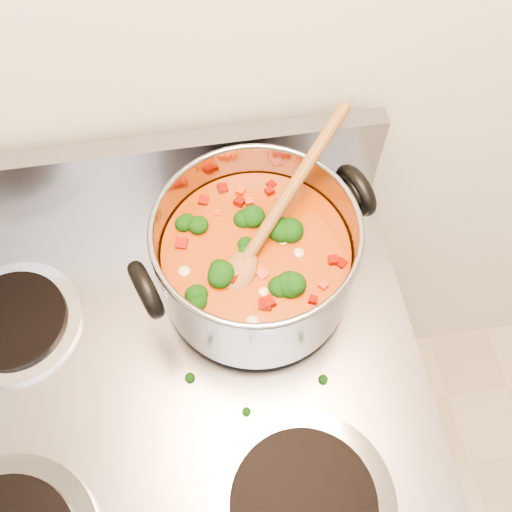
% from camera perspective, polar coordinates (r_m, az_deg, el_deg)
% --- Properties ---
extents(electric_range, '(0.74, 0.67, 1.08)m').
position_cam_1_polar(electric_range, '(1.22, -7.05, -19.95)').
color(electric_range, gray).
rests_on(electric_range, ground).
extents(stockpot, '(0.33, 0.26, 0.16)m').
position_cam_1_polar(stockpot, '(0.75, 0.04, -0.24)').
color(stockpot, '#95959C').
rests_on(stockpot, electric_range).
extents(wooden_spoon, '(0.22, 0.23, 0.11)m').
position_cam_1_polar(wooden_spoon, '(0.72, 0.89, 2.59)').
color(wooden_spoon, brown).
rests_on(wooden_spoon, stockpot).
extents(cooktop_crumbs, '(0.12, 0.27, 0.01)m').
position_cam_1_polar(cooktop_crumbs, '(0.82, -9.68, -4.67)').
color(cooktop_crumbs, black).
rests_on(cooktop_crumbs, electric_range).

